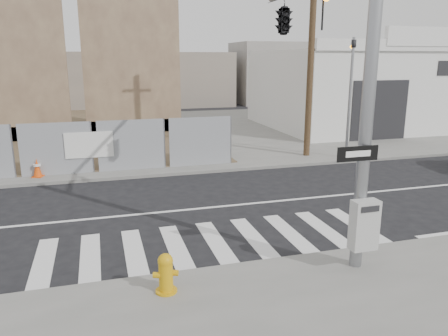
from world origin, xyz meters
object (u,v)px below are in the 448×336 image
object	(u,v)px
traffic_cone_d	(103,162)
auto_shop	(360,89)
traffic_cone_c	(37,168)
fire_hydrant	(166,273)
signal_pole	(307,44)

from	to	relation	value
traffic_cone_d	auto_shop	bearing A→B (deg)	25.18
auto_shop	traffic_cone_c	distance (m)	20.68
fire_hydrant	auto_shop	bearing A→B (deg)	71.70
fire_hydrant	traffic_cone_c	bearing A→B (deg)	132.07
traffic_cone_c	traffic_cone_d	size ratio (longest dim) A/B	1.05
fire_hydrant	traffic_cone_d	world-z (taller)	fire_hydrant
signal_pole	auto_shop	distance (m)	19.04
fire_hydrant	traffic_cone_c	world-z (taller)	fire_hydrant
auto_shop	traffic_cone_d	distance (m)	18.37
signal_pole	auto_shop	size ratio (longest dim) A/B	0.58
traffic_cone_c	auto_shop	bearing A→B (deg)	23.17
auto_shop	signal_pole	bearing A→B (deg)	-127.46
signal_pole	traffic_cone_c	world-z (taller)	signal_pole
auto_shop	fire_hydrant	bearing A→B (deg)	-131.29
signal_pole	fire_hydrant	bearing A→B (deg)	-146.17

